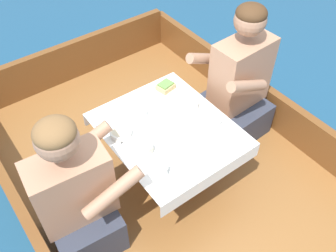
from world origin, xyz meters
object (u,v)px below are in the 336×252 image
object	(u,v)px
sandwich	(166,86)
coffee_cup_port	(162,170)
tin_can	(147,148)
coffee_cup_starboard	(193,104)
person_port	(76,197)
person_starboard	(238,86)

from	to	relation	value
sandwich	coffee_cup_port	world-z (taller)	sandwich
sandwich	tin_can	bearing A→B (deg)	-137.25
coffee_cup_starboard	sandwich	bearing A→B (deg)	98.34
person_port	person_starboard	distance (m)	1.31
sandwich	coffee_cup_port	distance (m)	0.68
person_port	coffee_cup_port	distance (m)	0.47
sandwich	tin_can	distance (m)	0.54
person_port	sandwich	bearing A→B (deg)	27.87
coffee_cup_port	coffee_cup_starboard	xyz separation A→B (m)	(0.46, 0.30, -0.00)
person_port	person_starboard	size ratio (longest dim) A/B	0.94
person_starboard	tin_can	size ratio (longest dim) A/B	14.94
person_starboard	coffee_cup_port	world-z (taller)	person_starboard
person_port	coffee_cup_port	xyz separation A→B (m)	(0.43, -0.18, 0.09)
coffee_cup_port	tin_can	bearing A→B (deg)	81.51
person_port	sandwich	distance (m)	0.93
tin_can	person_starboard	bearing A→B (deg)	9.57
coffee_cup_port	tin_can	xyz separation A→B (m)	(0.03, 0.17, -0.00)
sandwich	coffee_cup_starboard	size ratio (longest dim) A/B	1.17
sandwich	coffee_cup_starboard	xyz separation A→B (m)	(0.03, -0.24, -0.01)
person_port	tin_can	distance (m)	0.46
person_starboard	sandwich	world-z (taller)	person_starboard
coffee_cup_starboard	tin_can	distance (m)	0.45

